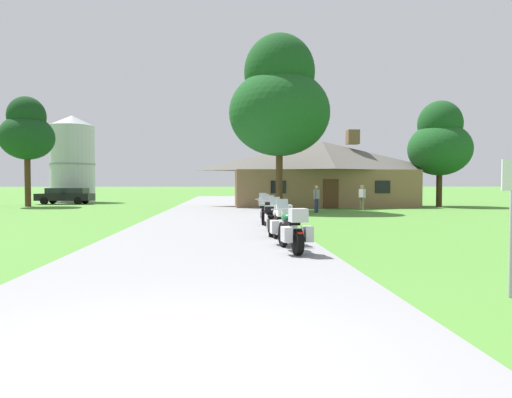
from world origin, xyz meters
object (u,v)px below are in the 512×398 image
object	(u,v)px
bystander_gray_shirt_near_lodge	(316,197)
metal_signpost_roadside	(512,211)
motorcycle_green_fourth_in_row	(270,213)
parked_black_suv_far_left	(66,195)
motorcycle_blue_farthest_in_row	(263,211)
tree_right_of_lodge	(440,142)
bystander_white_shirt_beside_signpost	(362,196)
motorcycle_silver_second_in_row	(281,224)
tree_by_lodge_front	(279,101)
motorcycle_orange_third_in_row	(270,218)
tree_left_far	(27,131)
motorcycle_green_nearest_to_camera	(292,230)
metal_silo_distant	(73,159)

from	to	relation	value
bystander_gray_shirt_near_lodge	metal_signpost_roadside	xyz separation A→B (m)	(-1.11, -20.49, 0.42)
motorcycle_green_fourth_in_row	parked_black_suv_far_left	size ratio (longest dim) A/B	0.44
motorcycle_blue_farthest_in_row	metal_signpost_roadside	xyz separation A→B (m)	(2.80, -12.54, 0.73)
bystander_gray_shirt_near_lodge	tree_right_of_lodge	bearing A→B (deg)	164.83
bystander_white_shirt_beside_signpost	parked_black_suv_far_left	bearing A→B (deg)	-146.41
motorcycle_blue_farthest_in_row	tree_right_of_lodge	distance (m)	21.49
motorcycle_silver_second_in_row	tree_by_lodge_front	xyz separation A→B (m)	(1.85, 16.01, 6.48)
motorcycle_orange_third_in_row	motorcycle_blue_farthest_in_row	size ratio (longest dim) A/B	1.00
bystander_white_shirt_beside_signpost	metal_signpost_roadside	distance (m)	23.20
tree_right_of_lodge	tree_left_far	size ratio (longest dim) A/B	0.96
motorcycle_blue_farthest_in_row	tree_left_far	distance (m)	24.37
motorcycle_green_fourth_in_row	parked_black_suv_far_left	xyz separation A→B (m)	(-15.54, 22.72, 0.16)
tree_right_of_lodge	tree_by_lodge_front	world-z (taller)	tree_by_lodge_front
motorcycle_blue_farthest_in_row	parked_black_suv_far_left	xyz separation A→B (m)	(-15.43, 20.85, 0.16)
parked_black_suv_far_left	motorcycle_silver_second_in_row	bearing A→B (deg)	-147.25
motorcycle_orange_third_in_row	bystander_gray_shirt_near_lodge	xyz separation A→B (m)	(4.02, 12.13, 0.31)
motorcycle_blue_farthest_in_row	tree_by_lodge_front	world-z (taller)	tree_by_lodge_front
tree_by_lodge_front	bystander_white_shirt_beside_signpost	bearing A→B (deg)	3.87
bystander_gray_shirt_near_lodge	tree_by_lodge_front	world-z (taller)	tree_by_lodge_front
motorcycle_green_fourth_in_row	tree_right_of_lodge	bearing A→B (deg)	42.47
motorcycle_orange_third_in_row	motorcycle_silver_second_in_row	bearing A→B (deg)	-83.63
bystander_gray_shirt_near_lodge	motorcycle_green_nearest_to_camera	bearing A→B (deg)	29.42
metal_signpost_roadside	metal_silo_distant	xyz separation A→B (m)	(-19.03, 37.64, 2.80)
bystander_gray_shirt_near_lodge	motorcycle_orange_third_in_row	bearing A→B (deg)	24.61
motorcycle_green_nearest_to_camera	tree_left_far	world-z (taller)	tree_left_far
motorcycle_green_fourth_in_row	parked_black_suv_far_left	world-z (taller)	parked_black_suv_far_left
metal_silo_distant	motorcycle_orange_third_in_row	bearing A→B (deg)	-61.15
bystander_gray_shirt_near_lodge	bystander_white_shirt_beside_signpost	bearing A→B (deg)	165.36
motorcycle_green_nearest_to_camera	metal_silo_distant	xyz separation A→B (m)	(-16.29, 33.18, 3.54)
bystander_gray_shirt_near_lodge	parked_black_suv_far_left	distance (m)	23.25
bystander_gray_shirt_near_lodge	parked_black_suv_far_left	world-z (taller)	bystander_gray_shirt_near_lodge
metal_signpost_roadside	tree_left_far	bearing A→B (deg)	123.88
bystander_white_shirt_beside_signpost	metal_silo_distant	distance (m)	28.15
motorcycle_orange_third_in_row	bystander_white_shirt_beside_signpost	xyz separation A→B (m)	(7.53, 14.36, 0.33)
motorcycle_silver_second_in_row	tree_right_of_lodge	size ratio (longest dim) A/B	0.25
motorcycle_silver_second_in_row	metal_signpost_roadside	size ratio (longest dim) A/B	0.97
motorcycle_orange_third_in_row	tree_right_of_lodge	bearing A→B (deg)	55.09
metal_silo_distant	tree_by_lodge_front	bearing A→B (deg)	-40.23
motorcycle_silver_second_in_row	bystander_white_shirt_beside_signpost	xyz separation A→B (m)	(7.43, 16.39, 0.34)
motorcycle_green_fourth_in_row	tree_by_lodge_front	size ratio (longest dim) A/B	0.18
metal_signpost_roadside	tree_right_of_lodge	xyz separation A→B (m)	(12.14, 27.36, 3.66)
bystander_white_shirt_beside_signpost	tree_left_far	bearing A→B (deg)	-136.59
motorcycle_silver_second_in_row	motorcycle_green_fourth_in_row	xyz separation A→B (m)	(0.11, 4.33, 0.01)
motorcycle_orange_third_in_row	parked_black_suv_far_left	bearing A→B (deg)	124.97
bystander_white_shirt_beside_signpost	metal_signpost_roadside	size ratio (longest dim) A/B	0.79
metal_silo_distant	metal_signpost_roadside	bearing A→B (deg)	-63.18
motorcycle_blue_farthest_in_row	bystander_gray_shirt_near_lodge	xyz separation A→B (m)	(3.91, 7.95, 0.31)
motorcycle_green_fourth_in_row	tree_right_of_lodge	size ratio (longest dim) A/B	0.25
motorcycle_blue_farthest_in_row	bystander_white_shirt_beside_signpost	size ratio (longest dim) A/B	1.24
tree_right_of_lodge	tree_left_far	world-z (taller)	tree_left_far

